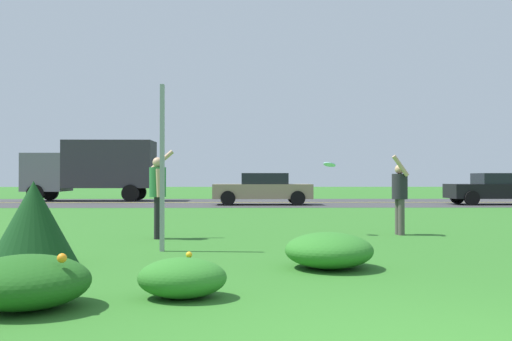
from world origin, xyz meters
The scene contains 14 objects.
ground_plane centered at (0.00, 12.37, 0.00)m, with size 120.00×120.00×0.00m, color #2D6B23.
highway_strip centered at (0.00, 24.75, 0.00)m, with size 120.00×9.78×0.01m, color #38383A.
highway_center_stripe centered at (0.00, 24.75, 0.01)m, with size 120.00×0.16×0.00m, color yellow.
daylily_clump_front_left centered at (-2.01, 2.13, 0.21)m, with size 0.93×0.76×0.47m.
daylily_clump_front_right centered at (-0.19, 4.07, 0.25)m, with size 1.22×1.29×0.49m.
daylily_clump_mid_left centered at (-3.46, 1.67, 0.26)m, with size 1.23×1.19×0.56m.
sign_post_near_path centered at (-2.77, 5.95, 1.42)m, with size 0.07×0.10×2.85m.
evergreen_shrub_side centered at (-4.41, 4.46, 0.60)m, with size 1.27×1.27×1.21m, color #143D19.
person_thrower_green_shirt centered at (-3.15, 7.96, 1.01)m, with size 0.50×0.53×1.84m.
person_catcher_dark_shirt centered at (2.02, 8.65, 0.92)m, with size 0.40×0.52×1.74m.
frisbee_pale_blue centered at (0.49, 8.68, 1.54)m, with size 0.28×0.27×0.14m.
car_black_leftmost centered at (10.34, 22.55, 0.74)m, with size 4.50×2.00×1.45m.
car_tan_center_left centered at (-0.55, 22.55, 0.74)m, with size 4.50×2.00×1.45m.
box_truck_gray centered at (-9.47, 26.95, 1.80)m, with size 6.70×2.46×3.20m.
Camera 1 is at (-1.35, -3.91, 1.26)m, focal length 40.48 mm.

